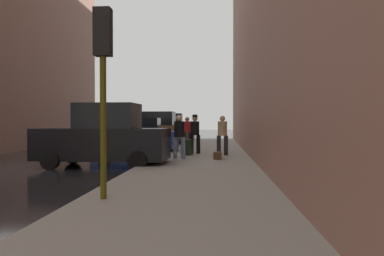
{
  "coord_description": "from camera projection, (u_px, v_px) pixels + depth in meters",
  "views": [
    {
      "loc": [
        6.65,
        -12.01,
        1.62
      ],
      "look_at": [
        5.4,
        6.56,
        1.29
      ],
      "focal_mm": 35.0,
      "sensor_mm": 36.0,
      "label": 1
    }
  ],
  "objects": [
    {
      "name": "parked_blue_sedan",
      "position": [
        137.0,
        137.0,
        18.77
      ],
      "size": [
        4.27,
        2.19,
        1.79
      ],
      "color": "navy",
      "rests_on": "ground_plane"
    },
    {
      "name": "pedestrian_in_jeans",
      "position": [
        179.0,
        134.0,
        14.77
      ],
      "size": [
        0.52,
        0.44,
        1.71
      ],
      "color": "#728CB2",
      "rests_on": "sidewalk"
    },
    {
      "name": "pedestrian_in_red_jacket",
      "position": [
        187.0,
        131.0,
        20.78
      ],
      "size": [
        0.52,
        0.45,
        1.71
      ],
      "color": "black",
      "rests_on": "sidewalk"
    },
    {
      "name": "parked_bronze_suv",
      "position": [
        156.0,
        130.0,
        24.57
      ],
      "size": [
        4.67,
        2.19,
        2.25
      ],
      "color": "brown",
      "rests_on": "ground_plane"
    },
    {
      "name": "parked_black_suv",
      "position": [
        104.0,
        138.0,
        13.24
      ],
      "size": [
        4.66,
        2.19,
        2.25
      ],
      "color": "black",
      "rests_on": "ground_plane"
    },
    {
      "name": "fire_hydrant",
      "position": [
        161.0,
        150.0,
        14.58
      ],
      "size": [
        0.42,
        0.22,
        0.7
      ],
      "color": "red",
      "rests_on": "sidewalk"
    },
    {
      "name": "parked_white_van",
      "position": [
        167.0,
        129.0,
        30.17
      ],
      "size": [
        4.66,
        2.18,
        2.25
      ],
      "color": "silver",
      "rests_on": "ground_plane"
    },
    {
      "name": "duffel_bag",
      "position": [
        217.0,
        156.0,
        14.49
      ],
      "size": [
        0.32,
        0.44,
        0.28
      ],
      "color": "#472D19",
      "rests_on": "sidewalk"
    },
    {
      "name": "pedestrian_in_tan_coat",
      "position": [
        222.0,
        133.0,
        16.18
      ],
      "size": [
        0.53,
        0.49,
        1.71
      ],
      "color": "black",
      "rests_on": "sidewalk"
    },
    {
      "name": "sidewalk",
      "position": [
        197.0,
        169.0,
        12.05
      ],
      "size": [
        4.0,
        40.0,
        0.15
      ],
      "primitive_type": "cube",
      "color": "gray",
      "rests_on": "ground_plane"
    },
    {
      "name": "rolling_suitcase",
      "position": [
        187.0,
        147.0,
        16.31
      ],
      "size": [
        0.45,
        0.61,
        1.04
      ],
      "color": "black",
      "rests_on": "sidewalk"
    },
    {
      "name": "pedestrian_with_fedora",
      "position": [
        195.0,
        132.0,
        17.02
      ],
      "size": [
        0.53,
        0.49,
        1.78
      ],
      "color": "black",
      "rests_on": "sidewalk"
    },
    {
      "name": "traffic_light",
      "position": [
        103.0,
        61.0,
        7.06
      ],
      "size": [
        0.32,
        0.32,
        3.6
      ],
      "color": "#514C0F",
      "rests_on": "sidewalk"
    },
    {
      "name": "ground_plane",
      "position": [
        17.0,
        170.0,
        12.45
      ],
      "size": [
        120.0,
        120.0,
        0.0
      ],
      "primitive_type": "plane",
      "color": "black"
    }
  ]
}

